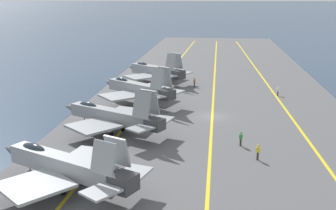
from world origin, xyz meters
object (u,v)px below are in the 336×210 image
object	(u,v)px
parked_jet_fourth	(155,71)
crew_yellow_vest	(258,152)
parked_jet_third	(138,88)
crew_green_vest	(241,138)
crew_white_vest	(278,91)
parked_jet_nearest	(65,165)
parked_jet_second	(112,116)
crew_brown_vest	(194,82)

from	to	relation	value
parked_jet_fourth	crew_yellow_vest	xyz separation A→B (m)	(-39.73, -17.25, -1.41)
parked_jet_third	crew_green_vest	size ratio (longest dim) A/B	8.59
crew_white_vest	parked_jet_nearest	bearing A→B (deg)	148.32
parked_jet_nearest	crew_white_vest	distance (m)	46.90
parked_jet_second	crew_green_vest	size ratio (longest dim) A/B	9.33
crew_yellow_vest	crew_brown_vest	bearing A→B (deg)	13.96
crew_white_vest	crew_green_vest	distance (m)	27.74
parked_jet_second	crew_yellow_vest	size ratio (longest dim) A/B	9.27
parked_jet_second	crew_brown_vest	size ratio (longest dim) A/B	9.07
parked_jet_fourth	crew_white_vest	bearing A→B (deg)	-110.81
parked_jet_third	crew_yellow_vest	world-z (taller)	parked_jet_third
parked_jet_nearest	crew_brown_vest	xyz separation A→B (m)	(45.25, -9.46, -1.28)
crew_white_vest	crew_brown_vest	size ratio (longest dim) A/B	0.96
parked_jet_third	parked_jet_fourth	bearing A→B (deg)	-0.71
crew_white_vest	parked_jet_second	bearing A→B (deg)	134.27
crew_yellow_vest	crew_green_vest	xyz separation A→B (m)	(4.21, 1.64, -0.01)
parked_jet_fourth	crew_brown_vest	distance (m)	9.10
parked_jet_nearest	crew_white_vest	size ratio (longest dim) A/B	9.52
parked_jet_nearest	parked_jet_third	distance (m)	31.18
parked_jet_nearest	crew_brown_vest	distance (m)	46.24
parked_jet_fourth	crew_brown_vest	size ratio (longest dim) A/B	8.14
crew_white_vest	crew_green_vest	bearing A→B (deg)	163.65
crew_white_vest	crew_yellow_vest	size ratio (longest dim) A/B	0.98
crew_white_vest	crew_yellow_vest	distance (m)	31.44
parked_jet_nearest	parked_jet_second	xyz separation A→B (m)	(16.29, -0.41, 0.07)
crew_green_vest	crew_yellow_vest	bearing A→B (deg)	-158.73
crew_white_vest	crew_yellow_vest	xyz separation A→B (m)	(-30.83, 6.17, 0.02)
parked_jet_second	parked_jet_fourth	xyz separation A→B (m)	(32.50, -0.79, 0.04)
crew_yellow_vest	parked_jet_nearest	bearing A→B (deg)	116.17
crew_green_vest	crew_brown_vest	bearing A→B (deg)	12.96
parked_jet_nearest	parked_jet_third	xyz separation A→B (m)	(31.16, -0.98, 0.37)
parked_jet_fourth	crew_white_vest	size ratio (longest dim) A/B	8.48
crew_white_vest	crew_green_vest	size ratio (longest dim) A/B	0.99
crew_white_vest	crew_yellow_vest	world-z (taller)	crew_yellow_vest
parked_jet_nearest	crew_white_vest	world-z (taller)	parked_jet_nearest
crew_brown_vest	crew_green_vest	size ratio (longest dim) A/B	1.03
parked_jet_second	parked_jet_fourth	distance (m)	32.51
crew_white_vest	parked_jet_fourth	bearing A→B (deg)	69.19
parked_jet_nearest	parked_jet_second	distance (m)	16.30
parked_jet_nearest	crew_green_vest	bearing A→B (deg)	-51.70
parked_jet_fourth	crew_yellow_vest	world-z (taller)	parked_jet_fourth
parked_jet_third	crew_green_vest	distance (m)	23.95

